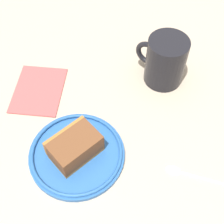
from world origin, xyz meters
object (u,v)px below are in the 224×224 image
Objects in this scene: small_plate at (77,154)px; cake_slice at (75,146)px; teaspoon at (187,173)px; folded_napkin at (38,90)px; tea_mug at (165,61)px.

small_plate is 1.72× the size of cake_slice.
teaspoon is 1.03× the size of folded_napkin.
folded_napkin is (8.98, 16.06, -3.08)cm from cake_slice.
teaspoon is at bearing -143.51° from tea_mug.
small_plate is 2.57cm from cake_slice.
tea_mug is at bearing -51.97° from folded_napkin.
small_plate reaches higher than folded_napkin.
tea_mug is at bearing 36.49° from teaspoon.
small_plate is 20.88cm from teaspoon.
small_plate is 1.35× the size of folded_napkin.
tea_mug reaches higher than teaspoon.
tea_mug reaches higher than folded_napkin.
small_plate is 27.14cm from tea_mug.
tea_mug is 24.25cm from teaspoon.
tea_mug is 0.84× the size of teaspoon.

